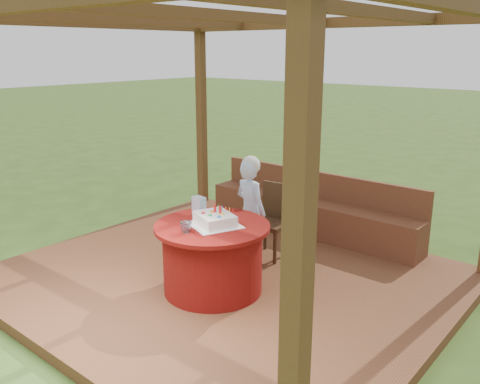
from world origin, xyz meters
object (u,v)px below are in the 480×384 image
(birthday_cake, at_px, (215,219))
(chair, at_px, (273,217))
(drinking_glass, at_px, (186,227))
(elderly_woman, at_px, (250,209))
(gift_bag, at_px, (199,206))
(bench, at_px, (311,214))
(table, at_px, (213,257))

(birthday_cake, bearing_deg, chair, 96.08)
(birthday_cake, height_order, drinking_glass, birthday_cake)
(elderly_woman, bearing_deg, gift_bag, -101.46)
(chair, xyz_separation_m, elderly_woman, (-0.08, -0.33, 0.16))
(birthday_cake, relative_size, drinking_glass, 5.04)
(bench, relative_size, birthday_cake, 5.21)
(bench, distance_m, chair, 0.94)
(bench, xyz_separation_m, chair, (0.05, -0.91, 0.20))
(bench, height_order, elderly_woman, elderly_woman)
(drinking_glass, bearing_deg, bench, 92.30)
(chair, bearing_deg, birthday_cake, -83.92)
(bench, xyz_separation_m, table, (0.14, -2.06, 0.09))
(gift_bag, relative_size, drinking_glass, 1.70)
(bench, relative_size, table, 2.64)
(elderly_woman, bearing_deg, bench, 88.37)
(table, height_order, chair, chair)
(birthday_cake, bearing_deg, bench, 94.65)
(elderly_woman, xyz_separation_m, gift_bag, (-0.14, -0.68, 0.17))
(table, relative_size, gift_bag, 5.86)
(elderly_woman, relative_size, birthday_cake, 2.14)
(bench, relative_size, elderly_woman, 2.43)
(bench, relative_size, chair, 3.51)
(chair, height_order, birthday_cake, birthday_cake)
(elderly_woman, distance_m, drinking_glass, 1.15)
(birthday_cake, relative_size, gift_bag, 2.96)
(chair, distance_m, birthday_cake, 1.18)
(table, relative_size, elderly_woman, 0.92)
(elderly_woman, relative_size, gift_bag, 6.35)
(table, bearing_deg, birthday_cake, 13.10)
(gift_bag, bearing_deg, elderly_woman, 87.48)
(elderly_woman, xyz_separation_m, birthday_cake, (0.20, -0.81, 0.13))
(bench, xyz_separation_m, elderly_woman, (-0.04, -1.24, 0.36))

